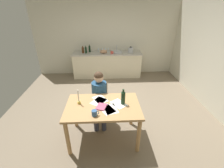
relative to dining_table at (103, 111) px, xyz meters
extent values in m
cube|color=#7A6B56|center=(0.14, 0.84, -0.68)|extent=(5.20, 5.20, 0.04)
cube|color=beige|center=(0.14, 3.44, 0.64)|extent=(5.20, 0.12, 2.60)
cube|color=beige|center=(0.14, 3.08, -0.23)|extent=(2.43, 0.60, 0.86)
cube|color=#B7B2A8|center=(0.14, 3.08, 0.22)|extent=(2.47, 0.64, 0.04)
cube|color=tan|center=(0.00, 0.00, 0.09)|extent=(1.34, 0.85, 0.04)
cylinder|color=tan|center=(-0.61, -0.36, -0.29)|extent=(0.07, 0.07, 0.74)
cylinder|color=tan|center=(0.61, -0.36, -0.29)|extent=(0.07, 0.07, 0.74)
cylinder|color=tan|center=(-0.61, 0.36, -0.29)|extent=(0.07, 0.07, 0.74)
cylinder|color=tan|center=(0.61, 0.36, -0.29)|extent=(0.07, 0.07, 0.74)
cube|color=tan|center=(-0.08, 0.60, -0.22)|extent=(0.40, 0.40, 0.04)
cube|color=tan|center=(-0.08, 0.79, -0.01)|extent=(0.36, 0.03, 0.40)
cylinder|color=tan|center=(-0.25, 0.43, -0.45)|extent=(0.04, 0.04, 0.43)
cylinder|color=tan|center=(0.09, 0.43, -0.45)|extent=(0.04, 0.04, 0.43)
cylinder|color=tan|center=(-0.25, 0.77, -0.45)|extent=(0.04, 0.04, 0.43)
cylinder|color=tan|center=(0.09, 0.77, -0.45)|extent=(0.04, 0.04, 0.43)
cylinder|color=navy|center=(-0.08, 0.58, 0.04)|extent=(0.32, 0.32, 0.50)
sphere|color=#D8AD8C|center=(-0.08, 0.58, 0.40)|extent=(0.20, 0.20, 0.20)
sphere|color=#473323|center=(-0.08, 0.58, 0.44)|extent=(0.19, 0.19, 0.19)
cylinder|color=#383847|center=(-0.16, 0.39, -0.21)|extent=(0.13, 0.38, 0.13)
cylinder|color=#383847|center=(-0.16, 0.20, -0.44)|extent=(0.10, 0.10, 0.45)
cylinder|color=#383847|center=(0.00, 0.39, -0.21)|extent=(0.13, 0.38, 0.13)
cylinder|color=#383847|center=(0.00, 0.20, -0.44)|extent=(0.10, 0.10, 0.45)
cylinder|color=#33598C|center=(-0.14, -0.27, 0.16)|extent=(0.09, 0.09, 0.10)
torus|color=#33598C|center=(-0.09, -0.27, 0.17)|extent=(0.07, 0.01, 0.07)
cylinder|color=gold|center=(-0.44, 0.08, 0.14)|extent=(0.06, 0.06, 0.05)
cylinder|color=white|center=(-0.44, 0.08, 0.28)|extent=(0.02, 0.02, 0.24)
cube|color=#AC4D6A|center=(-0.03, -0.05, 0.12)|extent=(0.22, 0.25, 0.02)
cube|color=white|center=(0.14, -0.11, 0.11)|extent=(0.28, 0.34, 0.00)
cube|color=white|center=(0.07, -0.12, 0.11)|extent=(0.33, 0.36, 0.00)
cube|color=white|center=(0.29, 0.04, 0.11)|extent=(0.34, 0.36, 0.00)
cube|color=white|center=(-0.05, 0.21, 0.11)|extent=(0.33, 0.36, 0.00)
cube|color=white|center=(-0.08, 0.14, 0.11)|extent=(0.34, 0.36, 0.00)
cylinder|color=black|center=(0.37, 0.04, 0.23)|extent=(0.08, 0.08, 0.24)
cylinder|color=black|center=(0.37, 0.04, 0.38)|extent=(0.04, 0.04, 0.06)
cylinder|color=#B2B7BC|center=(0.50, 3.08, 0.26)|extent=(0.36, 0.36, 0.04)
cylinder|color=silver|center=(0.50, 3.24, 0.36)|extent=(0.02, 0.02, 0.24)
cylinder|color=#593319|center=(-0.71, 3.08, 0.34)|extent=(0.08, 0.08, 0.20)
cylinder|color=#593319|center=(-0.71, 3.08, 0.46)|extent=(0.04, 0.04, 0.05)
cylinder|color=black|center=(-0.60, 3.04, 0.34)|extent=(0.07, 0.07, 0.21)
cylinder|color=black|center=(-0.60, 3.04, 0.47)|extent=(0.03, 0.03, 0.05)
cylinder|color=black|center=(-0.49, 3.18, 0.34)|extent=(0.07, 0.07, 0.21)
cylinder|color=black|center=(-0.49, 3.18, 0.48)|extent=(0.03, 0.03, 0.05)
ellipsoid|color=tan|center=(0.02, 3.02, 0.29)|extent=(0.25, 0.25, 0.11)
cylinder|color=#B7BABF|center=(0.99, 3.08, 0.33)|extent=(0.18, 0.18, 0.18)
cone|color=#262628|center=(0.99, 3.08, 0.44)|extent=(0.11, 0.11, 0.04)
cylinder|color=silver|center=(0.19, 3.23, 0.24)|extent=(0.06, 0.06, 0.00)
cylinder|color=silver|center=(0.19, 3.23, 0.28)|extent=(0.01, 0.01, 0.07)
cone|color=silver|center=(0.19, 3.23, 0.35)|extent=(0.07, 0.07, 0.08)
cylinder|color=silver|center=(0.09, 3.23, 0.24)|extent=(0.06, 0.06, 0.00)
cylinder|color=silver|center=(0.09, 3.23, 0.28)|extent=(0.01, 0.01, 0.07)
cone|color=silver|center=(0.09, 3.23, 0.35)|extent=(0.07, 0.07, 0.08)
cylinder|color=silver|center=(-0.03, 3.23, 0.24)|extent=(0.06, 0.06, 0.00)
cylinder|color=silver|center=(-0.03, 3.23, 0.28)|extent=(0.01, 0.01, 0.07)
cone|color=silver|center=(-0.03, 3.23, 0.35)|extent=(0.07, 0.07, 0.08)
cylinder|color=silver|center=(-0.17, 3.23, 0.24)|extent=(0.06, 0.06, 0.00)
cylinder|color=silver|center=(-0.17, 3.23, 0.28)|extent=(0.01, 0.01, 0.07)
cone|color=silver|center=(-0.17, 3.23, 0.35)|extent=(0.07, 0.07, 0.08)
cylinder|color=#D84C3F|center=(0.30, 2.93, 0.28)|extent=(0.09, 0.09, 0.09)
torus|color=#D84C3F|center=(0.35, 2.93, 0.28)|extent=(0.06, 0.01, 0.06)
camera|label=1|loc=(0.05, -2.27, 1.71)|focal=24.35mm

